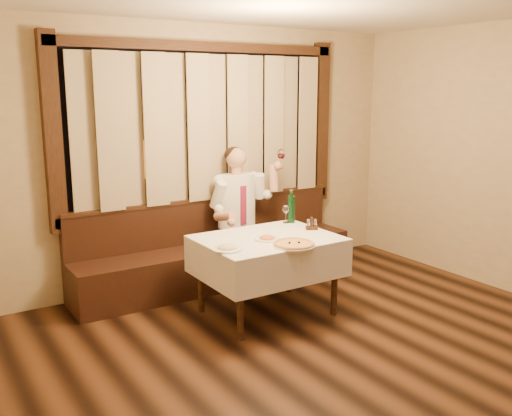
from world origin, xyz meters
TOP-DOWN VIEW (x-y plane):
  - room at (-0.00, 0.97)m, footprint 5.01×6.01m
  - banquette at (0.00, 2.72)m, footprint 3.20×0.61m
  - dining_table at (0.00, 1.70)m, footprint 1.27×0.97m
  - pizza at (0.03, 1.32)m, footprint 0.38×0.38m
  - pasta_red at (-0.05, 1.62)m, footprint 0.23×0.23m
  - pasta_cream at (-0.53, 1.53)m, footprint 0.28×0.28m
  - green_bottle at (0.53, 2.06)m, footprint 0.08×0.08m
  - table_wine_glass at (0.47, 2.08)m, footprint 0.07×0.07m
  - cruet_caddy at (0.53, 1.71)m, footprint 0.13×0.10m
  - seated_man at (0.27, 2.63)m, footprint 0.85×0.63m

SIDE VIEW (x-z plane):
  - banquette at x=0.00m, z-range -0.16..0.78m
  - dining_table at x=0.00m, z-range 0.27..1.03m
  - pizza at x=0.03m, z-range 0.75..0.79m
  - pasta_red at x=-0.05m, z-range 0.75..0.83m
  - pasta_cream at x=-0.53m, z-range 0.75..0.84m
  - cruet_caddy at x=0.53m, z-range 0.74..0.86m
  - seated_man at x=0.27m, z-range 0.11..1.61m
  - table_wine_glass at x=0.47m, z-range 0.80..0.98m
  - green_bottle at x=0.53m, z-range 0.73..1.08m
  - room at x=0.00m, z-range 0.09..2.91m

